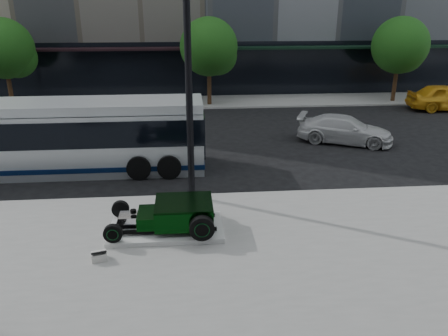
{
  "coord_description": "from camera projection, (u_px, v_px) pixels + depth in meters",
  "views": [
    {
      "loc": [
        -0.54,
        -16.48,
        6.6
      ],
      "look_at": [
        0.69,
        -2.28,
        1.2
      ],
      "focal_mm": 35.0,
      "sensor_mm": 36.0,
      "label": 1
    }
  ],
  "objects": [
    {
      "name": "ground",
      "position": [
        202.0,
        176.0,
        17.74
      ],
      "size": [
        120.0,
        120.0,
        0.0
      ],
      "primitive_type": "plane",
      "color": "black",
      "rests_on": "ground"
    },
    {
      "name": "transit_bus",
      "position": [
        57.0,
        136.0,
        17.85
      ],
      "size": [
        12.12,
        2.88,
        2.92
      ],
      "color": "silver",
      "rests_on": "ground"
    },
    {
      "name": "lamppost",
      "position": [
        189.0,
        100.0,
        14.35
      ],
      "size": [
        0.41,
        0.41,
        7.54
      ],
      "color": "black",
      "rests_on": "sidewalk_near"
    },
    {
      "name": "display_plinth",
      "position": [
        166.0,
        229.0,
        13.22
      ],
      "size": [
        3.4,
        1.8,
        0.15
      ],
      "primitive_type": "cube",
      "color": "silver",
      "rests_on": "sidewalk_near"
    },
    {
      "name": "street_trees",
      "position": [
        211.0,
        49.0,
        28.67
      ],
      "size": [
        29.8,
        3.8,
        5.7
      ],
      "color": "black",
      "rests_on": "sidewalk_far"
    },
    {
      "name": "white_sedan",
      "position": [
        345.0,
        130.0,
        21.82
      ],
      "size": [
        5.01,
        3.62,
        1.35
      ],
      "primitive_type": "imported",
      "rotation": [
        0.0,
        0.0,
        1.15
      ],
      "color": "silver",
      "rests_on": "ground"
    },
    {
      "name": "info_plaque",
      "position": [
        99.0,
        256.0,
        11.71
      ],
      "size": [
        0.46,
        0.39,
        0.31
      ],
      "color": "silver",
      "rests_on": "sidewalk_near"
    },
    {
      "name": "sidewalk_far",
      "position": [
        195.0,
        102.0,
        30.76
      ],
      "size": [
        70.0,
        4.0,
        0.12
      ],
      "primitive_type": "cube",
      "color": "gray",
      "rests_on": "ground"
    },
    {
      "name": "yellow_taxi",
      "position": [
        448.0,
        97.0,
        28.4
      ],
      "size": [
        5.14,
        2.44,
        1.7
      ],
      "primitive_type": "imported",
      "rotation": [
        0.0,
        0.0,
        1.48
      ],
      "color": "gold",
      "rests_on": "ground"
    },
    {
      "name": "hot_rod",
      "position": [
        177.0,
        213.0,
        13.07
      ],
      "size": [
        3.22,
        2.0,
        0.81
      ],
      "color": "black",
      "rests_on": "display_plinth"
    }
  ]
}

